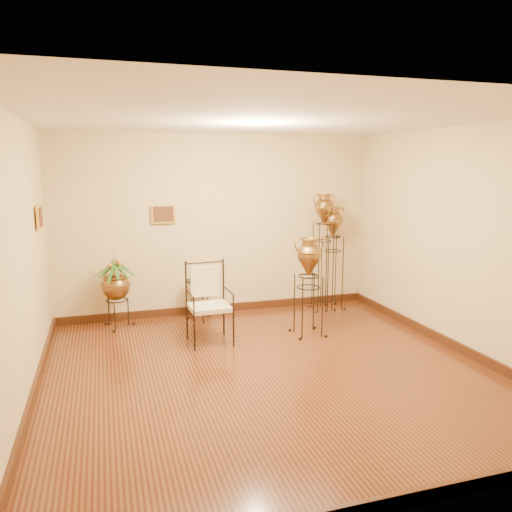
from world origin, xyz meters
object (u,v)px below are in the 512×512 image
object	(u,v)px
amphora_mid	(332,257)
side_table	(201,299)
armchair	(209,304)
planter_urn	(116,283)
amphora_tall	(323,251)

from	to	relation	value
amphora_mid	side_table	size ratio (longest dim) A/B	2.14
amphora_mid	armchair	size ratio (longest dim) A/B	1.60
armchair	side_table	xyz separation A→B (m)	(0.08, 1.03, -0.20)
planter_urn	armchair	distance (m)	1.55
amphora_mid	planter_urn	world-z (taller)	amphora_mid
amphora_tall	planter_urn	bearing A→B (deg)	179.68
planter_urn	amphora_tall	bearing A→B (deg)	-0.32
armchair	side_table	world-z (taller)	armchair
armchair	side_table	size ratio (longest dim) A/B	1.34
planter_urn	amphora_mid	bearing A→B (deg)	0.00
armchair	planter_urn	bearing A→B (deg)	136.21
amphora_mid	planter_urn	bearing A→B (deg)	180.00
side_table	armchair	bearing A→B (deg)	-94.35
amphora_tall	amphora_mid	world-z (taller)	amphora_tall
amphora_tall	armchair	bearing A→B (deg)	-154.03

